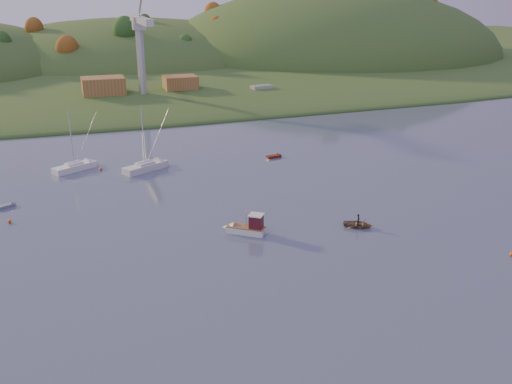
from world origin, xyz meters
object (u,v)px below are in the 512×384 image
object	(u,v)px
canoe	(358,224)
sailboat_far	(74,166)
fishing_boat	(243,227)
red_tender	(276,156)
grey_dinghy	(9,205)
sailboat_near	(145,166)

from	to	relation	value
canoe	sailboat_far	bearing A→B (deg)	74.39
fishing_boat	red_tender	distance (m)	34.93
sailboat_far	grey_dinghy	distance (m)	17.73
fishing_boat	sailboat_near	world-z (taller)	sailboat_near
sailboat_far	grey_dinghy	xyz separation A→B (m)	(-9.71, -14.83, -0.47)
grey_dinghy	canoe	bearing A→B (deg)	-56.17
sailboat_near	red_tender	size ratio (longest dim) A/B	3.33
sailboat_near	sailboat_far	size ratio (longest dim) A/B	1.07
canoe	grey_dinghy	bearing A→B (deg)	94.65
sailboat_far	red_tender	distance (m)	35.93
fishing_boat	sailboat_far	bearing A→B (deg)	-24.15
fishing_boat	grey_dinghy	xyz separation A→B (m)	(-28.88, 19.95, -0.59)
fishing_boat	grey_dinghy	bearing A→B (deg)	2.35
red_tender	sailboat_near	bearing A→B (deg)	169.50
sailboat_near	canoe	size ratio (longest dim) A/B	2.92
sailboat_far	grey_dinghy	size ratio (longest dim) A/B	3.40
canoe	grey_dinghy	world-z (taller)	canoe
sailboat_near	red_tender	bearing A→B (deg)	-27.75
red_tender	grey_dinghy	size ratio (longest dim) A/B	1.09
red_tender	canoe	bearing A→B (deg)	-103.62
red_tender	grey_dinghy	bearing A→B (deg)	-177.28
canoe	fishing_boat	bearing A→B (deg)	110.28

